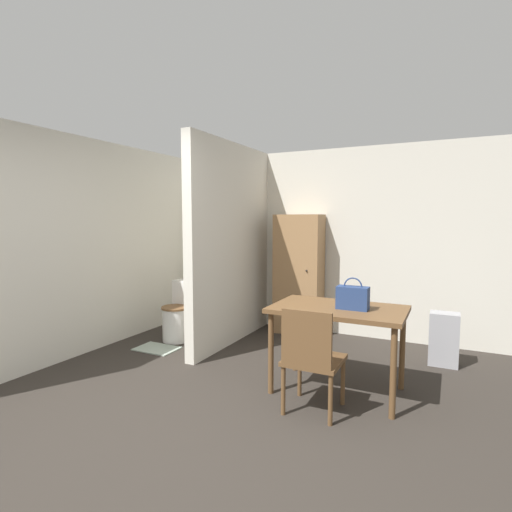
{
  "coord_description": "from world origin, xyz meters",
  "views": [
    {
      "loc": [
        1.77,
        -2.0,
        1.57
      ],
      "look_at": [
        0.1,
        1.37,
        1.22
      ],
      "focal_mm": 28.0,
      "sensor_mm": 36.0,
      "label": 1
    }
  ],
  "objects_px": {
    "handbag": "(353,297)",
    "wooden_cabinet": "(299,274)",
    "wooden_chair": "(311,356)",
    "space_heater": "(444,339)",
    "toilet": "(179,315)",
    "dining_table": "(338,317)"
  },
  "relations": [
    {
      "from": "toilet",
      "to": "space_heater",
      "type": "bearing_deg",
      "value": 9.26
    },
    {
      "from": "dining_table",
      "to": "toilet",
      "type": "xyz_separation_m",
      "value": [
        -2.26,
        0.64,
        -0.36
      ]
    },
    {
      "from": "handbag",
      "to": "wooden_cabinet",
      "type": "distance_m",
      "value": 1.99
    },
    {
      "from": "handbag",
      "to": "wooden_cabinet",
      "type": "relative_size",
      "value": 0.17
    },
    {
      "from": "handbag",
      "to": "space_heater",
      "type": "height_order",
      "value": "handbag"
    },
    {
      "from": "wooden_chair",
      "to": "space_heater",
      "type": "height_order",
      "value": "wooden_chair"
    },
    {
      "from": "dining_table",
      "to": "toilet",
      "type": "height_order",
      "value": "dining_table"
    },
    {
      "from": "space_heater",
      "to": "wooden_chair",
      "type": "bearing_deg",
      "value": -119.4
    },
    {
      "from": "handbag",
      "to": "wooden_cabinet",
      "type": "bearing_deg",
      "value": 123.83
    },
    {
      "from": "handbag",
      "to": "wooden_cabinet",
      "type": "xyz_separation_m",
      "value": [
        -1.11,
        1.65,
        -0.07
      ]
    },
    {
      "from": "wooden_chair",
      "to": "handbag",
      "type": "height_order",
      "value": "handbag"
    },
    {
      "from": "wooden_chair",
      "to": "handbag",
      "type": "distance_m",
      "value": 0.67
    },
    {
      "from": "dining_table",
      "to": "space_heater",
      "type": "xyz_separation_m",
      "value": [
        0.86,
        1.15,
        -0.4
      ]
    },
    {
      "from": "toilet",
      "to": "space_heater",
      "type": "xyz_separation_m",
      "value": [
        3.11,
        0.51,
        -0.04
      ]
    },
    {
      "from": "space_heater",
      "to": "dining_table",
      "type": "bearing_deg",
      "value": -126.71
    },
    {
      "from": "dining_table",
      "to": "space_heater",
      "type": "distance_m",
      "value": 1.49
    },
    {
      "from": "dining_table",
      "to": "handbag",
      "type": "height_order",
      "value": "handbag"
    },
    {
      "from": "dining_table",
      "to": "wooden_cabinet",
      "type": "bearing_deg",
      "value": 120.96
    },
    {
      "from": "toilet",
      "to": "handbag",
      "type": "bearing_deg",
      "value": -15.64
    },
    {
      "from": "wooden_chair",
      "to": "handbag",
      "type": "relative_size",
      "value": 3.1
    },
    {
      "from": "dining_table",
      "to": "wooden_cabinet",
      "type": "distance_m",
      "value": 1.9
    },
    {
      "from": "toilet",
      "to": "handbag",
      "type": "distance_m",
      "value": 2.54
    }
  ]
}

